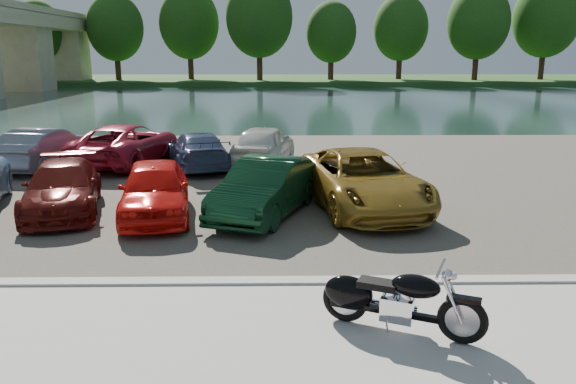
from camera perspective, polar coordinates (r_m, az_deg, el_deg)
name	(u,v)px	position (r m, az deg, el deg)	size (l,w,h in m)	color
ground	(317,345)	(8.05, 2.92, -15.28)	(200.00, 200.00, 0.00)	#595447
promenade	(322,383)	(7.17, 3.46, -18.83)	(60.00, 6.00, 0.10)	#ADAAA3
kerb	(309,283)	(9.82, 2.17, -9.22)	(60.00, 0.30, 0.14)	#ADAAA3
parking_lot	(295,175)	(18.44, 0.74, 1.71)	(60.00, 18.00, 0.04)	#48423A
river	(286,102)	(47.18, -0.22, 9.18)	(120.00, 40.00, 0.00)	#1B302D
far_bank	(283,80)	(79.10, -0.47, 11.33)	(120.00, 24.00, 0.60)	#1F4217
far_trees	(319,23)	(73.05, 3.12, 16.73)	(70.25, 10.68, 12.52)	#341D13
motorcycle	(386,299)	(8.17, 9.97, -10.62)	(2.20, 1.17, 1.05)	black
car_3	(63,188)	(15.13, -21.93, 0.42)	(1.73, 4.25, 1.23)	#53100B
car_4	(155,189)	(13.97, -13.38, 0.28)	(1.61, 4.00, 1.36)	red
car_5	(266,188)	(13.70, -2.24, 0.44)	(1.46, 4.20, 1.38)	#0E341B
car_6	(363,180)	(14.45, 7.58, 1.21)	(2.43, 5.28, 1.47)	olive
car_9	(45,148)	(21.19, -23.49, 4.14)	(1.48, 4.26, 1.40)	slate
car_10	(126,144)	(20.90, -16.13, 4.70)	(2.42, 5.24, 1.46)	maroon
car_11	(198,150)	(19.72, -9.15, 4.24)	(1.75, 4.31, 1.25)	navy
car_12	(264,144)	(20.21, -2.46, 4.87)	(1.67, 4.14, 1.41)	silver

